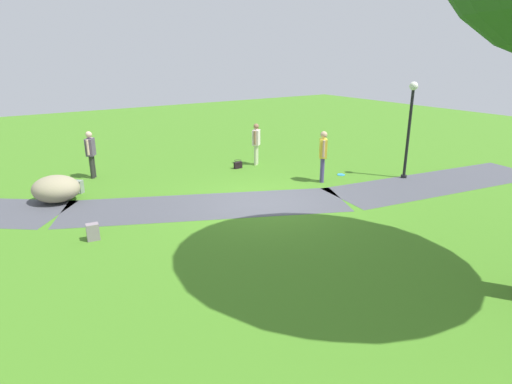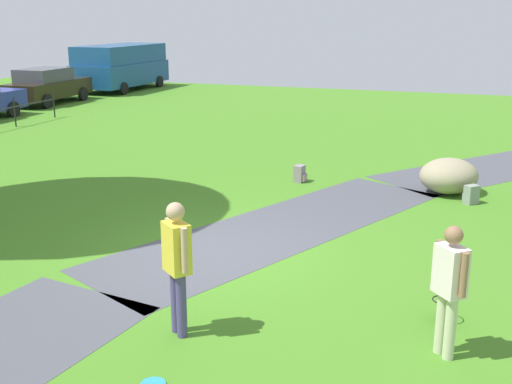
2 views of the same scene
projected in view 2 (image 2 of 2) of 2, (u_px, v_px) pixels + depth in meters
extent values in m
plane|color=#437D21|center=(218.00, 251.00, 10.70)|extent=(48.00, 48.00, 0.00)
cube|color=#494A52|center=(282.00, 227.00, 11.91)|extent=(8.20, 5.31, 0.01)
cube|color=#494A52|center=(507.00, 165.00, 16.73)|extent=(7.67, 6.67, 0.01)
ellipsoid|color=gray|center=(449.00, 176.00, 14.06)|extent=(1.80, 1.77, 0.78)
cylinder|color=beige|center=(441.00, 322.00, 7.41)|extent=(0.13, 0.13, 0.78)
cylinder|color=beige|center=(450.00, 328.00, 7.27)|extent=(0.13, 0.13, 0.78)
cube|color=silver|center=(451.00, 271.00, 7.16)|extent=(0.43, 0.42, 0.58)
cylinder|color=#8E6649|center=(438.00, 261.00, 7.34)|extent=(0.08, 0.08, 0.52)
cylinder|color=#8E6649|center=(464.00, 275.00, 6.95)|extent=(0.08, 0.08, 0.52)
sphere|color=#8E6649|center=(454.00, 235.00, 7.04)|extent=(0.21, 0.21, 0.21)
cylinder|color=#4A3F77|center=(181.00, 306.00, 7.77)|extent=(0.13, 0.13, 0.84)
cylinder|color=#4A3F77|center=(176.00, 301.00, 7.90)|extent=(0.13, 0.13, 0.84)
cube|color=yellow|center=(177.00, 248.00, 7.63)|extent=(0.41, 0.43, 0.63)
cylinder|color=tan|center=(184.00, 251.00, 7.44)|extent=(0.08, 0.08, 0.56)
cylinder|color=tan|center=(169.00, 240.00, 7.80)|extent=(0.08, 0.08, 0.56)
sphere|color=tan|center=(175.00, 212.00, 7.51)|extent=(0.23, 0.23, 0.23)
cube|color=black|center=(442.00, 313.00, 8.24)|extent=(0.33, 0.14, 0.24)
torus|color=black|center=(443.00, 300.00, 8.19)|extent=(0.29, 0.29, 0.02)
cube|color=gray|center=(471.00, 195.00, 13.31)|extent=(0.34, 0.34, 0.40)
cube|color=gray|center=(466.00, 197.00, 13.44)|extent=(0.18, 0.18, 0.18)
cube|color=gray|center=(299.00, 174.00, 15.04)|extent=(0.30, 0.23, 0.40)
cube|color=gray|center=(304.00, 178.00, 15.01)|extent=(0.20, 0.08, 0.18)
cylinder|color=#2B93E2|center=(153.00, 384.00, 6.84)|extent=(0.27, 0.27, 0.02)
cylinder|color=black|center=(15.00, 112.00, 22.26)|extent=(0.05, 0.05, 1.05)
cylinder|color=black|center=(54.00, 104.00, 24.25)|extent=(0.05, 0.05, 1.05)
cylinder|color=black|center=(13.00, 109.00, 24.38)|extent=(0.60, 0.17, 0.60)
cube|color=black|center=(49.00, 89.00, 27.99)|extent=(4.35, 1.82, 0.70)
cube|color=#393A44|center=(44.00, 75.00, 27.58)|extent=(2.28, 1.63, 0.56)
cylinder|color=black|center=(51.00, 92.00, 29.57)|extent=(0.60, 0.17, 0.60)
cylinder|color=black|center=(83.00, 94.00, 29.04)|extent=(0.60, 0.17, 0.60)
cylinder|color=black|center=(13.00, 100.00, 27.12)|extent=(0.60, 0.17, 0.60)
cylinder|color=black|center=(47.00, 101.00, 26.60)|extent=(0.60, 0.17, 0.60)
cube|color=navy|center=(121.00, 73.00, 32.96)|extent=(5.73, 2.64, 1.10)
cube|color=navy|center=(120.00, 54.00, 32.69)|extent=(5.44, 2.50, 0.90)
cylinder|color=black|center=(120.00, 80.00, 35.12)|extent=(0.60, 0.18, 0.60)
cylinder|color=black|center=(159.00, 82.00, 34.26)|extent=(0.60, 0.18, 0.60)
cylinder|color=black|center=(81.00, 87.00, 31.97)|extent=(0.60, 0.18, 0.60)
cylinder|color=black|center=(124.00, 89.00, 31.10)|extent=(0.60, 0.18, 0.60)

